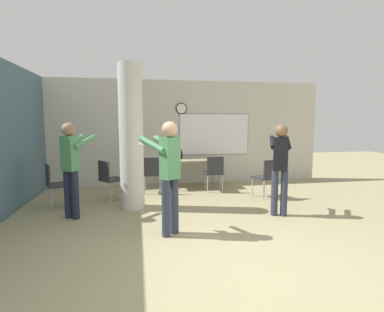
# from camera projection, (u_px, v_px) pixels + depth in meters

# --- Properties ---
(ground_plane) EXTENTS (24.00, 24.00, 0.00)m
(ground_plane) POSITION_uv_depth(u_px,v_px,m) (243.00, 271.00, 3.40)
(ground_plane) COLOR tan
(wall_back) EXTENTS (8.00, 0.15, 2.80)m
(wall_back) POSITION_uv_depth(u_px,v_px,m) (181.00, 133.00, 8.19)
(wall_back) COLOR beige
(wall_back) RESTS_ON ground_plane
(support_pillar) EXTENTS (0.46, 0.46, 2.80)m
(support_pillar) POSITION_uv_depth(u_px,v_px,m) (131.00, 137.00, 5.77)
(support_pillar) COLOR silver
(support_pillar) RESTS_ON ground_plane
(folding_table) EXTENTS (1.49, 0.77, 0.73)m
(folding_table) POSITION_uv_depth(u_px,v_px,m) (191.00, 161.00, 7.77)
(folding_table) COLOR tan
(folding_table) RESTS_ON ground_plane
(bottle_on_table) EXTENTS (0.06, 0.06, 0.25)m
(bottle_on_table) POSITION_uv_depth(u_px,v_px,m) (181.00, 155.00, 7.79)
(bottle_on_table) COLOR black
(bottle_on_table) RESTS_ON folding_table
(chair_mid_room) EXTENTS (0.56, 0.56, 0.87)m
(chair_mid_room) POSITION_uv_depth(u_px,v_px,m) (266.00, 175.00, 6.66)
(chair_mid_room) COLOR #2D2D33
(chair_mid_room) RESTS_ON ground_plane
(chair_near_pillar) EXTENTS (0.62, 0.62, 0.87)m
(chair_near_pillar) POSITION_uv_depth(u_px,v_px,m) (110.00, 177.00, 6.42)
(chair_near_pillar) COLOR #2D2D33
(chair_near_pillar) RESTS_ON ground_plane
(chair_by_left_wall) EXTENTS (0.58, 0.58, 0.87)m
(chair_by_left_wall) POSITION_uv_depth(u_px,v_px,m) (56.00, 182.00, 5.91)
(chair_by_left_wall) COLOR #2D2D33
(chair_by_left_wall) RESTS_ON ground_plane
(chair_table_right) EXTENTS (0.48, 0.48, 0.87)m
(chair_table_right) POSITION_uv_depth(u_px,v_px,m) (214.00, 171.00, 7.26)
(chair_table_right) COLOR #2D2D33
(chair_table_right) RESTS_ON ground_plane
(chair_table_left) EXTENTS (0.47, 0.47, 0.87)m
(chair_table_left) POSITION_uv_depth(u_px,v_px,m) (152.00, 172.00, 7.10)
(chair_table_left) COLOR #2D2D33
(chair_table_left) RESTS_ON ground_plane
(person_watching_back) EXTENTS (0.59, 0.67, 1.68)m
(person_watching_back) POSITION_uv_depth(u_px,v_px,m) (71.00, 163.00, 5.20)
(person_watching_back) COLOR #1E2338
(person_watching_back) RESTS_ON ground_plane
(person_playing_front) EXTENTS (0.61, 0.68, 1.70)m
(person_playing_front) POSITION_uv_depth(u_px,v_px,m) (169.00, 169.00, 4.41)
(person_playing_front) COLOR #2D3347
(person_playing_front) RESTS_ON ground_plane
(person_playing_side) EXTENTS (0.53, 0.69, 1.65)m
(person_playing_side) POSITION_uv_depth(u_px,v_px,m) (280.00, 162.00, 5.36)
(person_playing_side) COLOR #2D3347
(person_playing_side) RESTS_ON ground_plane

